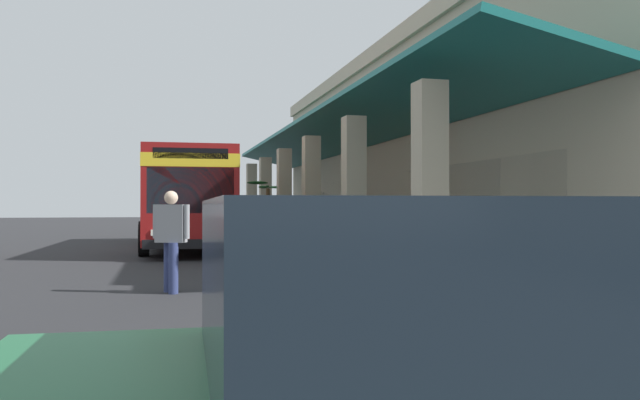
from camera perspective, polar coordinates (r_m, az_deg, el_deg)
ground at (r=24.68m, az=5.79°, el=-3.86°), size 120.00×120.00×0.00m
curb_strip at (r=24.33m, az=-5.59°, el=-3.76°), size 36.16×0.50×0.12m
plaza_building at (r=27.48m, az=14.76°, el=4.39°), size 30.43×13.87×7.55m
transit_bus at (r=22.78m, az=-11.59°, el=0.53°), size 11.27×3.01×3.34m
pedestrian at (r=11.02m, az=-13.00°, el=-3.06°), size 0.42×0.59×1.70m
potted_palm at (r=28.26m, az=-4.63°, el=-2.22°), size 2.06×1.87×2.53m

